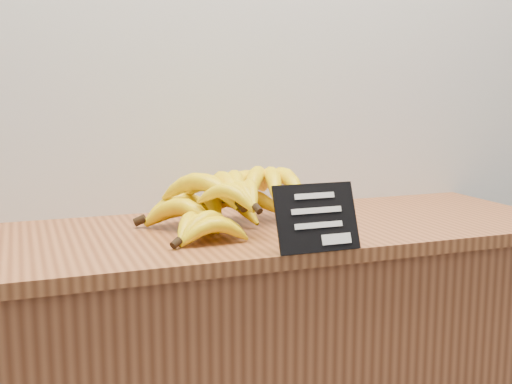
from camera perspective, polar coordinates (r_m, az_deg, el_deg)
name	(u,v)px	position (r m, az deg, el deg)	size (l,w,h in m)	color
counter_top	(249,233)	(1.50, -0.67, -3.68)	(1.53, 0.54, 0.03)	#99572F
chalkboard_sign	(317,218)	(1.28, 5.43, -2.29)	(0.17, 0.01, 0.14)	black
banana_pile	(235,201)	(1.49, -1.90, -0.85)	(0.47, 0.35, 0.13)	yellow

